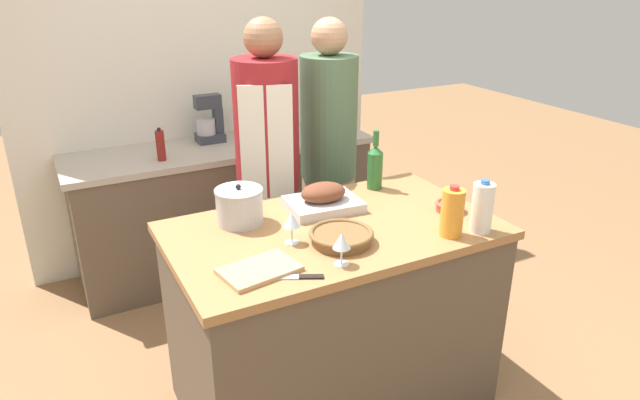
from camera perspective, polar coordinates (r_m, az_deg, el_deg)
The scene contains 21 objects.
ground_plane at distance 3.02m, azimuth 1.17°, elevation -18.95°, with size 12.00×12.00×0.00m, color #8E6642.
kitchen_island at distance 2.73m, azimuth 1.25°, elevation -11.56°, with size 1.43×0.84×0.93m.
back_counter at distance 3.99m, azimuth -9.41°, elevation -0.67°, with size 2.02×0.60×0.89m.
back_wall at distance 4.08m, azimuth -11.78°, elevation 11.87°, with size 2.52×0.10×2.55m.
roasting_pan at distance 2.66m, azimuth 0.33°, elevation 0.09°, with size 0.35×0.28×0.13m.
wicker_basket at distance 2.34m, azimuth 2.13°, elevation -3.65°, with size 0.27×0.27×0.05m.
cutting_board at distance 2.15m, azimuth -6.09°, elevation -6.95°, with size 0.31×0.23×0.02m.
stock_pot at distance 2.53m, azimuth -8.07°, elevation -0.60°, with size 0.21×0.21×0.18m.
mixing_bowl at distance 2.71m, azimuth 12.82°, elevation -0.59°, with size 0.13×0.13×0.05m.
juice_jug at distance 2.44m, azimuth 13.09°, elevation -1.22°, with size 0.10×0.10×0.22m.
milk_jug at distance 2.51m, azimuth 15.91°, elevation -0.73°, with size 0.09×0.09×0.23m.
wine_bottle_green at distance 2.90m, azimuth 5.52°, elevation 3.41°, with size 0.08×0.08×0.30m.
wine_glass_left at distance 2.31m, azimuth -2.87°, elevation -2.08°, with size 0.07×0.07×0.14m.
wine_glass_right at distance 2.15m, azimuth 2.18°, elevation -4.21°, with size 0.07×0.07×0.13m.
knife_chef at distance 2.11m, azimuth -2.66°, elevation -7.71°, with size 0.23×0.13×0.01m.
stand_mixer at distance 3.91m, azimuth -11.01°, elevation 7.62°, with size 0.18×0.14×0.32m.
condiment_bottle_tall at distance 3.60m, azimuth -15.66°, elevation 5.28°, with size 0.05×0.05×0.20m.
condiment_bottle_short at distance 3.96m, azimuth -3.28°, elevation 7.69°, with size 0.06×0.06×0.21m.
condiment_bottle_extra at distance 3.98m, azimuth -6.80°, elevation 7.51°, with size 0.06×0.06×0.20m.
person_cook_aproned at distance 3.15m, azimuth -5.24°, elevation 3.54°, with size 0.37×0.39×1.76m.
person_cook_guest at distance 3.35m, azimuth 0.86°, elevation 4.65°, with size 0.33×0.33×1.74m.
Camera 1 is at (-1.10, -1.98, 2.00)m, focal length 32.00 mm.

